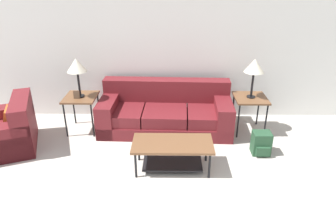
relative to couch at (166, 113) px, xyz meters
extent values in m
cube|color=silver|center=(0.01, 0.56, 1.01)|extent=(8.91, 0.06, 2.60)
cube|color=maroon|center=(0.00, -0.05, -0.18)|extent=(2.29, 1.02, 0.22)
cube|color=maroon|center=(-0.76, -0.05, 0.03)|extent=(0.76, 0.87, 0.20)
cube|color=maroon|center=(0.00, -0.07, 0.03)|extent=(0.76, 0.87, 0.20)
cube|color=maroon|center=(0.75, -0.10, 0.03)|extent=(0.76, 0.87, 0.20)
cube|color=maroon|center=(0.01, 0.29, 0.33)|extent=(2.27, 0.34, 0.40)
cube|color=maroon|center=(-0.99, -0.02, 0.00)|extent=(0.31, 0.95, 0.58)
cube|color=maroon|center=(0.99, -0.09, 0.00)|extent=(0.31, 0.95, 0.58)
cube|color=maroon|center=(-2.52, -0.70, -0.09)|extent=(1.17, 1.23, 0.40)
cube|color=maroon|center=(-2.23, -0.59, 0.31)|extent=(0.59, 1.01, 0.40)
cube|color=maroon|center=(-2.65, -0.36, -0.01)|extent=(0.92, 0.56, 0.56)
cube|color=maroon|center=(-2.40, -1.04, -0.01)|extent=(0.92, 0.56, 0.56)
cube|color=orange|center=(-2.42, -0.66, 0.21)|extent=(0.30, 0.38, 0.36)
cube|color=brown|center=(0.12, -1.21, 0.12)|extent=(1.11, 0.53, 0.04)
cylinder|color=black|center=(-0.38, -1.42, -0.10)|extent=(0.03, 0.03, 0.39)
cylinder|color=black|center=(0.62, -1.42, -0.10)|extent=(0.03, 0.03, 0.39)
cylinder|color=black|center=(-0.38, -1.01, -0.10)|extent=(0.03, 0.03, 0.39)
cylinder|color=black|center=(0.62, -1.01, -0.10)|extent=(0.03, 0.03, 0.39)
cube|color=black|center=(0.12, -1.21, -0.21)|extent=(0.84, 0.37, 0.02)
cube|color=brown|center=(-1.45, -0.09, 0.33)|extent=(0.54, 0.56, 0.03)
cylinder|color=black|center=(-1.67, -0.33, 0.01)|extent=(0.03, 0.03, 0.61)
cylinder|color=black|center=(-1.22, -0.33, 0.01)|extent=(0.03, 0.03, 0.61)
cylinder|color=black|center=(-1.67, 0.15, 0.01)|extent=(0.03, 0.03, 0.61)
cylinder|color=black|center=(-1.22, 0.15, 0.01)|extent=(0.03, 0.03, 0.61)
cube|color=brown|center=(1.44, -0.09, 0.33)|extent=(0.54, 0.56, 0.03)
cylinder|color=black|center=(1.21, -0.33, 0.01)|extent=(0.03, 0.03, 0.61)
cylinder|color=black|center=(1.67, -0.33, 0.01)|extent=(0.03, 0.03, 0.61)
cylinder|color=black|center=(1.21, 0.15, 0.01)|extent=(0.03, 0.03, 0.61)
cylinder|color=black|center=(1.67, 0.15, 0.01)|extent=(0.03, 0.03, 0.61)
cylinder|color=black|center=(-1.45, -0.09, 0.36)|extent=(0.14, 0.14, 0.02)
cylinder|color=black|center=(-1.45, -0.09, 0.58)|extent=(0.04, 0.04, 0.43)
cone|color=beige|center=(-1.45, -0.09, 0.90)|extent=(0.32, 0.32, 0.22)
cylinder|color=black|center=(1.44, -0.09, 0.36)|extent=(0.14, 0.14, 0.02)
cylinder|color=black|center=(1.44, -0.09, 0.58)|extent=(0.04, 0.04, 0.43)
cone|color=beige|center=(1.44, -0.09, 0.90)|extent=(0.32, 0.32, 0.22)
cube|color=#23472D|center=(1.48, -0.80, -0.11)|extent=(0.27, 0.22, 0.36)
cube|color=#23472D|center=(1.48, -0.93, -0.19)|extent=(0.20, 0.05, 0.14)
cylinder|color=#23472D|center=(1.40, -0.68, -0.09)|extent=(0.02, 0.02, 0.27)
cylinder|color=#23472D|center=(1.55, -0.68, -0.09)|extent=(0.02, 0.02, 0.27)
cube|color=#4C3828|center=(-1.48, -0.17, 0.41)|extent=(0.10, 0.04, 0.13)
camera|label=1|loc=(0.10, -4.76, 2.31)|focal=32.00mm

